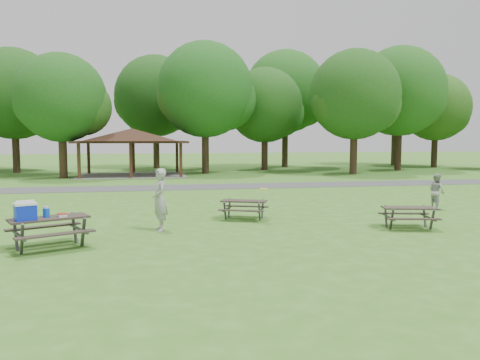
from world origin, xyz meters
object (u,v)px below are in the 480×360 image
picnic_table_near (42,220)px  frisbee_catcher (437,191)px  frisbee_thrower (160,200)px  picnic_table_middle (244,205)px

picnic_table_near → frisbee_catcher: size_ratio=1.66×
picnic_table_near → frisbee_thrower: (3.15, 1.98, 0.21)m
picnic_table_middle → frisbee_thrower: (-3.08, -1.64, 0.48)m
picnic_table_near → frisbee_catcher: bearing=16.9°
picnic_table_middle → frisbee_thrower: 3.52m
picnic_table_near → picnic_table_middle: size_ratio=1.23×
picnic_table_middle → frisbee_catcher: bearing=5.7°
picnic_table_middle → frisbee_thrower: bearing=-152.0°
picnic_table_near → picnic_table_middle: (6.22, 3.61, -0.27)m
picnic_table_near → frisbee_catcher: 15.28m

